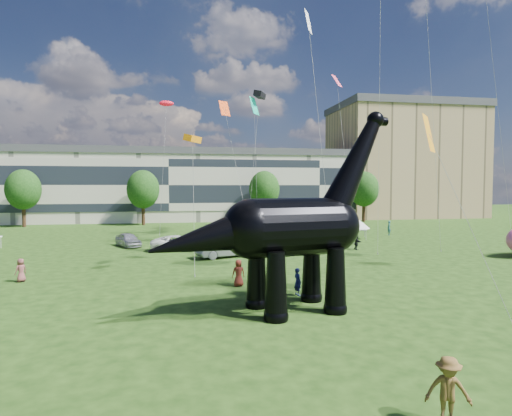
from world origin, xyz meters
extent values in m
plane|color=#16330C|center=(0.00, 0.00, 0.00)|extent=(220.00, 220.00, 0.00)
cube|color=beige|center=(-8.00, 62.00, 6.00)|extent=(78.00, 11.00, 12.00)
cube|color=tan|center=(40.00, 65.00, 11.00)|extent=(28.00, 18.00, 22.00)
cylinder|color=#382314|center=(-30.00, 53.00, 1.60)|extent=(0.56, 0.56, 3.20)
ellipsoid|color=#14380F|center=(-30.00, 53.00, 6.32)|extent=(5.20, 5.20, 6.24)
cylinder|color=#382314|center=(-12.00, 53.00, 1.60)|extent=(0.56, 0.56, 3.20)
ellipsoid|color=#14380F|center=(-12.00, 53.00, 6.32)|extent=(5.20, 5.20, 6.24)
cylinder|color=#382314|center=(8.00, 53.00, 1.60)|extent=(0.56, 0.56, 3.20)
ellipsoid|color=#14380F|center=(8.00, 53.00, 6.32)|extent=(5.20, 5.20, 6.24)
cylinder|color=#382314|center=(26.00, 53.00, 1.60)|extent=(0.56, 0.56, 3.20)
ellipsoid|color=#14380F|center=(26.00, 53.00, 6.32)|extent=(5.20, 5.20, 6.24)
cone|color=black|center=(-1.44, 1.24, 1.65)|extent=(1.36, 1.36, 3.30)
sphere|color=black|center=(-1.44, 1.24, 0.20)|extent=(1.21, 1.21, 1.21)
cone|color=black|center=(-1.96, 3.60, 1.65)|extent=(1.36, 1.36, 3.30)
sphere|color=black|center=(-1.96, 3.60, 0.20)|extent=(1.21, 1.21, 1.21)
cone|color=black|center=(1.78, 1.95, 1.65)|extent=(1.36, 1.36, 3.30)
sphere|color=black|center=(1.78, 1.95, 0.20)|extent=(1.21, 1.21, 1.21)
cone|color=black|center=(1.26, 4.31, 1.65)|extent=(1.36, 1.36, 3.30)
sphere|color=black|center=(1.26, 4.31, 0.20)|extent=(1.21, 1.21, 1.21)
cylinder|color=black|center=(-0.20, 2.75, 4.29)|extent=(5.15, 3.89, 2.97)
sphere|color=black|center=(-2.45, 2.25, 4.29)|extent=(2.97, 2.97, 2.97)
sphere|color=black|center=(2.06, 3.25, 4.29)|extent=(2.86, 2.86, 2.86)
cone|color=black|center=(3.37, 3.54, 7.47)|extent=(4.40, 2.50, 5.82)
sphere|color=black|center=(4.68, 3.83, 9.99)|extent=(0.92, 0.92, 0.92)
cylinder|color=black|center=(5.00, 3.90, 9.94)|extent=(0.86, 0.64, 0.48)
cone|color=black|center=(-4.66, 1.76, 3.92)|extent=(6.17, 3.51, 3.23)
imported|color=silver|center=(-11.41, 27.99, 0.73)|extent=(3.43, 4.59, 1.45)
imported|color=slate|center=(-2.07, 19.51, 0.84)|extent=(5.40, 3.46, 1.68)
imported|color=white|center=(-6.16, 24.15, 0.75)|extent=(5.57, 2.92, 1.50)
imported|color=#595960|center=(4.57, 23.73, 0.68)|extent=(4.57, 4.78, 1.37)
cube|color=white|center=(9.66, 26.77, 1.09)|extent=(3.04, 3.04, 0.12)
cone|color=white|center=(9.66, 26.77, 1.89)|extent=(3.85, 3.85, 1.49)
cylinder|color=#999999|center=(8.25, 25.40, 0.55)|extent=(0.06, 0.06, 1.09)
cylinder|color=#999999|center=(11.03, 25.35, 0.55)|extent=(0.06, 0.06, 1.09)
cylinder|color=#999999|center=(8.30, 28.18, 0.55)|extent=(0.06, 0.06, 1.09)
cylinder|color=#999999|center=(11.08, 28.13, 0.55)|extent=(0.06, 0.06, 1.09)
cube|color=silver|center=(14.53, 30.50, 1.20)|extent=(4.24, 4.24, 0.13)
cone|color=silver|center=(14.53, 30.50, 2.07)|extent=(5.37, 5.37, 1.64)
cylinder|color=#999999|center=(12.56, 29.63, 0.60)|extent=(0.07, 0.07, 1.20)
cylinder|color=#999999|center=(15.40, 28.52, 0.60)|extent=(0.07, 0.07, 1.20)
cylinder|color=#999999|center=(13.67, 32.47, 0.60)|extent=(0.07, 0.07, 1.20)
cylinder|color=#999999|center=(16.51, 31.36, 0.60)|extent=(0.07, 0.07, 1.20)
cylinder|color=#999999|center=(-24.11, 28.98, 0.60)|extent=(0.07, 0.07, 1.20)
imported|color=navy|center=(0.81, 5.57, 0.80)|extent=(0.55, 0.67, 1.60)
imported|color=black|center=(11.36, 21.82, 0.80)|extent=(0.49, 1.49, 1.60)
imported|color=#493679|center=(-2.55, 28.75, 0.83)|extent=(0.91, 1.01, 1.65)
imported|color=brown|center=(-16.39, 12.08, 0.78)|extent=(0.87, 0.91, 1.57)
imported|color=#2D6571|center=(20.55, 32.94, 0.93)|extent=(0.58, 0.76, 1.86)
imported|color=maroon|center=(-2.29, 8.40, 0.85)|extent=(0.90, 0.66, 1.70)
imported|color=brown|center=(1.17, -8.21, 0.93)|extent=(1.37, 1.08, 1.85)
ellipsoid|color=red|center=(-7.80, 42.88, 17.80)|extent=(2.16, 1.76, 0.77)
plane|color=#EA420C|center=(-0.88, 31.21, 15.28)|extent=(1.86, 1.52, 1.75)
plane|color=orange|center=(7.59, 3.33, 9.26)|extent=(1.74, 1.86, 2.05)
plane|color=white|center=(4.30, 15.36, 19.53)|extent=(1.23, 1.71, 1.75)
plane|color=#EE425F|center=(12.51, 30.86, 18.87)|extent=(1.89, 1.90, 1.47)
cube|color=black|center=(4.54, 38.42, 18.49)|extent=(2.10, 2.65, 0.93)
plane|color=#0CBA93|center=(3.71, 37.84, 16.93)|extent=(1.92, 2.35, 2.31)
cube|color=orange|center=(-4.98, 13.74, 9.86)|extent=(1.44, 1.71, 0.62)
camera|label=1|loc=(-5.79, -18.29, 6.40)|focal=30.00mm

